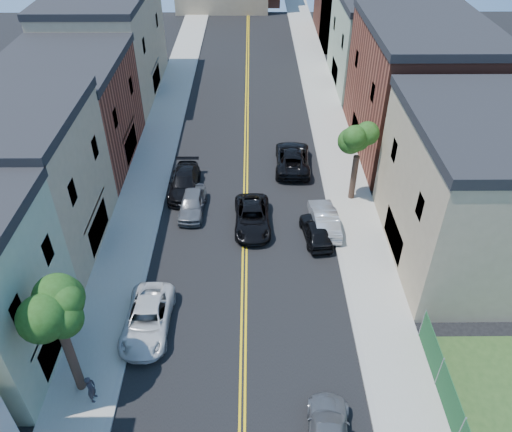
{
  "coord_description": "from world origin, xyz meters",
  "views": [
    {
      "loc": [
        0.54,
        -0.43,
        21.64
      ],
      "look_at": [
        0.75,
        25.29,
        2.0
      ],
      "focal_mm": 34.97,
      "sensor_mm": 36.0,
      "label": 1
    }
  ],
  "objects_px": {
    "black_car_left": "(184,182)",
    "pedestrian_left": "(91,389)",
    "grey_car_left": "(192,203)",
    "dark_car_right_far": "(292,158)",
    "silver_car_right": "(324,219)",
    "black_car_right": "(316,231)",
    "black_suv_lane": "(252,218)",
    "white_pickup": "(147,319)"
  },
  "relations": [
    {
      "from": "black_car_left",
      "to": "grey_car_left",
      "type": "bearing_deg",
      "value": -72.1
    },
    {
      "from": "white_pickup",
      "to": "pedestrian_left",
      "type": "relative_size",
      "value": 3.22
    },
    {
      "from": "silver_car_right",
      "to": "black_suv_lane",
      "type": "height_order",
      "value": "silver_car_right"
    },
    {
      "from": "black_car_right",
      "to": "black_suv_lane",
      "type": "relative_size",
      "value": 0.78
    },
    {
      "from": "black_car_left",
      "to": "pedestrian_left",
      "type": "distance_m",
      "value": 18.02
    },
    {
      "from": "grey_car_left",
      "to": "black_car_left",
      "type": "relative_size",
      "value": 0.82
    },
    {
      "from": "dark_car_right_far",
      "to": "black_suv_lane",
      "type": "height_order",
      "value": "dark_car_right_far"
    },
    {
      "from": "white_pickup",
      "to": "silver_car_right",
      "type": "distance_m",
      "value": 13.8
    },
    {
      "from": "white_pickup",
      "to": "black_car_left",
      "type": "distance_m",
      "value": 13.44
    },
    {
      "from": "white_pickup",
      "to": "black_car_left",
      "type": "xyz_separation_m",
      "value": [
        0.59,
        13.42,
        0.03
      ]
    },
    {
      "from": "black_car_left",
      "to": "silver_car_right",
      "type": "relative_size",
      "value": 1.13
    },
    {
      "from": "black_car_right",
      "to": "black_suv_lane",
      "type": "height_order",
      "value": "black_suv_lane"
    },
    {
      "from": "black_car_left",
      "to": "black_car_right",
      "type": "height_order",
      "value": "black_car_left"
    },
    {
      "from": "white_pickup",
      "to": "silver_car_right",
      "type": "relative_size",
      "value": 1.13
    },
    {
      "from": "silver_car_right",
      "to": "black_suv_lane",
      "type": "bearing_deg",
      "value": -6.74
    },
    {
      "from": "black_suv_lane",
      "to": "pedestrian_left",
      "type": "height_order",
      "value": "pedestrian_left"
    },
    {
      "from": "white_pickup",
      "to": "black_car_right",
      "type": "distance_m",
      "value": 12.56
    },
    {
      "from": "white_pickup",
      "to": "black_car_left",
      "type": "bearing_deg",
      "value": 88.37
    },
    {
      "from": "black_car_left",
      "to": "black_car_right",
      "type": "bearing_deg",
      "value": -31.16
    },
    {
      "from": "white_pickup",
      "to": "dark_car_right_far",
      "type": "relative_size",
      "value": 0.9
    },
    {
      "from": "silver_car_right",
      "to": "white_pickup",
      "type": "bearing_deg",
      "value": 35.98
    },
    {
      "from": "black_car_left",
      "to": "pedestrian_left",
      "type": "height_order",
      "value": "pedestrian_left"
    },
    {
      "from": "white_pickup",
      "to": "black_car_right",
      "type": "height_order",
      "value": "white_pickup"
    },
    {
      "from": "black_car_left",
      "to": "black_car_right",
      "type": "xyz_separation_m",
      "value": [
        9.39,
        -5.81,
        -0.07
      ]
    },
    {
      "from": "silver_car_right",
      "to": "dark_car_right_far",
      "type": "xyz_separation_m",
      "value": [
        -1.64,
        8.1,
        0.05
      ]
    },
    {
      "from": "white_pickup",
      "to": "dark_car_right_far",
      "type": "xyz_separation_m",
      "value": [
        9.02,
        16.88,
        0.09
      ]
    },
    {
      "from": "grey_car_left",
      "to": "dark_car_right_far",
      "type": "height_order",
      "value": "dark_car_right_far"
    },
    {
      "from": "dark_car_right_far",
      "to": "pedestrian_left",
      "type": "height_order",
      "value": "pedestrian_left"
    },
    {
      "from": "black_suv_lane",
      "to": "dark_car_right_far",
      "type": "bearing_deg",
      "value": 65.97
    },
    {
      "from": "dark_car_right_far",
      "to": "silver_car_right",
      "type": "bearing_deg",
      "value": 104.13
    },
    {
      "from": "dark_car_right_far",
      "to": "black_suv_lane",
      "type": "bearing_deg",
      "value": 69.89
    },
    {
      "from": "black_suv_lane",
      "to": "silver_car_right",
      "type": "bearing_deg",
      "value": -4.47
    },
    {
      "from": "dark_car_right_far",
      "to": "pedestrian_left",
      "type": "xyz_separation_m",
      "value": [
        -10.9,
        -21.3,
        0.15
      ]
    },
    {
      "from": "pedestrian_left",
      "to": "silver_car_right",
      "type": "bearing_deg",
      "value": -40.22
    },
    {
      "from": "grey_car_left",
      "to": "pedestrian_left",
      "type": "bearing_deg",
      "value": -100.23
    },
    {
      "from": "pedestrian_left",
      "to": "grey_car_left",
      "type": "bearing_deg",
      "value": -8.96
    },
    {
      "from": "white_pickup",
      "to": "grey_car_left",
      "type": "relative_size",
      "value": 1.21
    },
    {
      "from": "grey_car_left",
      "to": "pedestrian_left",
      "type": "distance_m",
      "value": 15.53
    },
    {
      "from": "silver_car_right",
      "to": "pedestrian_left",
      "type": "bearing_deg",
      "value": 43.0
    },
    {
      "from": "pedestrian_left",
      "to": "black_car_left",
      "type": "bearing_deg",
      "value": -4.56
    },
    {
      "from": "grey_car_left",
      "to": "black_suv_lane",
      "type": "distance_m",
      "value": 4.63
    },
    {
      "from": "dark_car_right_far",
      "to": "pedestrian_left",
      "type": "relative_size",
      "value": 3.6
    }
  ]
}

